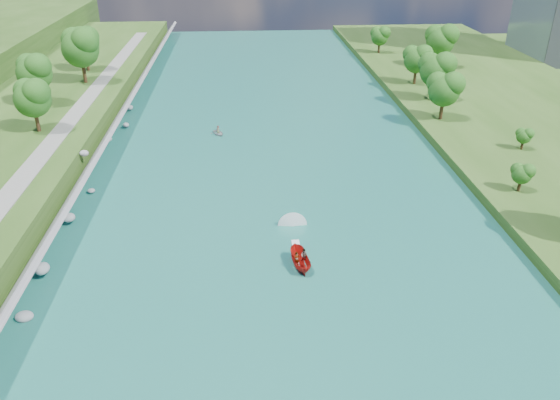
{
  "coord_description": "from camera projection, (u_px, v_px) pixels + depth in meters",
  "views": [
    {
      "loc": [
        -3.56,
        -47.14,
        33.76
      ],
      "look_at": [
        0.68,
        12.83,
        2.5
      ],
      "focal_mm": 35.0,
      "sensor_mm": 36.0,
      "label": 1
    }
  ],
  "objects": [
    {
      "name": "raft",
      "position": [
        218.0,
        132.0,
        94.85
      ],
      "size": [
        3.2,
        3.6,
        1.53
      ],
      "rotation": [
        0.0,
        0.0,
        0.45
      ],
      "color": "gray",
      "rests_on": "river_water"
    },
    {
      "name": "riverside_path",
      "position": [
        24.0,
        176.0,
        71.55
      ],
      "size": [
        3.0,
        200.0,
        0.1
      ],
      "primitive_type": "cube",
      "color": "gray",
      "rests_on": "berm_west"
    },
    {
      "name": "motorboat",
      "position": [
        299.0,
        255.0,
        59.69
      ],
      "size": [
        3.6,
        19.25,
        2.11
      ],
      "rotation": [
        0.0,
        0.0,
        3.3
      ],
      "color": "#AC130D",
      "rests_on": "river_water"
    },
    {
      "name": "ground",
      "position": [
        282.0,
        277.0,
        57.52
      ],
      "size": [
        260.0,
        260.0,
        0.0
      ],
      "primitive_type": "plane",
      "color": "#2D5119",
      "rests_on": "ground"
    },
    {
      "name": "river_water",
      "position": [
        271.0,
        192.0,
        75.19
      ],
      "size": [
        55.0,
        240.0,
        0.1
      ],
      "primitive_type": "cube",
      "color": "#1A6351",
      "rests_on": "ground"
    },
    {
      "name": "riprap_bank",
      "position": [
        76.0,
        190.0,
        71.82
      ],
      "size": [
        4.1,
        236.0,
        4.08
      ],
      "color": "slate",
      "rests_on": "ground"
    },
    {
      "name": "trees_east",
      "position": [
        483.0,
        102.0,
        89.84
      ],
      "size": [
        18.6,
        143.83,
        11.93
      ],
      "color": "#1C4C14",
      "rests_on": "berm_east"
    }
  ]
}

